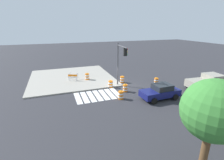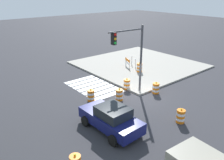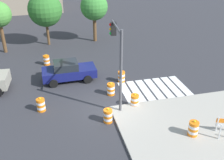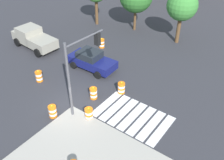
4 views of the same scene
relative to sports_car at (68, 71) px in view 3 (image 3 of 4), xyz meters
name	(u,v)px [view 3 (image 3 of 4)]	position (x,y,z in m)	size (l,w,h in m)	color
ground_plane	(109,108)	(2.27, -4.88, -0.81)	(120.00, 120.00, 0.00)	#2D2D33
crosswalk_stripes	(154,89)	(6.27, -3.08, -0.80)	(5.10, 3.20, 0.02)	silver
sports_car	(68,71)	(0.00, 0.00, 0.00)	(4.34, 2.21, 1.63)	navy
traffic_barrel_near_corner	(108,116)	(1.83, -6.35, -0.36)	(0.56, 0.56, 1.02)	orange
traffic_barrel_crosswalk_end	(41,105)	(-2.24, -4.06, -0.36)	(0.56, 0.56, 1.02)	orange
traffic_barrel_median_near	(121,77)	(4.11, -1.34, -0.36)	(0.56, 0.56, 1.02)	orange
traffic_barrel_median_far	(135,101)	(4.00, -5.06, -0.36)	(0.56, 0.56, 1.02)	orange
traffic_barrel_far_curb	(46,60)	(-1.71, 3.58, -0.36)	(0.56, 0.56, 1.02)	orange
traffic_barrel_lane_center	(111,89)	(2.80, -3.13, -0.36)	(0.56, 0.56, 1.02)	orange
traffic_barrel_on_sidewalk	(193,128)	(6.25, -8.93, -0.21)	(0.56, 0.56, 1.02)	orange
traffic_light_pole	(117,51)	(2.94, -4.35, 3.10)	(0.48, 3.29, 5.50)	#4C4C51
street_tree_streetside_mid	(45,10)	(-1.35, 9.16, 3.04)	(3.58, 3.58, 5.65)	brown
street_tree_streetside_far	(94,7)	(3.90, 9.13, 3.09)	(3.01, 3.01, 5.44)	brown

